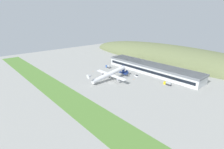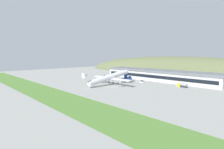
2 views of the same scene
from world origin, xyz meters
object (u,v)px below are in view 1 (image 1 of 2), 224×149
object	(u,v)px
fuel_truck	(108,67)
box_truck	(168,83)
service_car_2	(126,72)
terminal_building	(151,68)
service_car_0	(118,71)
traffic_cone_1	(93,71)
cargo_airplane	(110,74)
service_car_1	(137,76)
traffic_cone_0	(134,79)

from	to	relation	value
fuel_truck	box_truck	distance (m)	75.97
fuel_truck	service_car_2	bearing A→B (deg)	3.10
terminal_building	service_car_0	size ratio (longest dim) A/B	24.73
box_truck	traffic_cone_1	distance (m)	81.04
cargo_airplane	service_car_0	world-z (taller)	cargo_airplane
service_car_2	service_car_1	bearing A→B (deg)	0.15
terminal_building	service_car_0	bearing A→B (deg)	-140.37
cargo_airplane	box_truck	world-z (taller)	cargo_airplane
service_car_2	box_truck	bearing A→B (deg)	3.86
service_car_0	box_truck	bearing A→B (deg)	4.40
terminal_building	traffic_cone_0	xyz separation A→B (m)	(2.02, -29.69, -5.15)
terminal_building	service_car_1	bearing A→B (deg)	-95.00
service_car_0	traffic_cone_0	size ratio (longest dim) A/B	7.65
fuel_truck	traffic_cone_0	xyz separation A→B (m)	(46.54, -6.89, -1.21)
terminal_building	service_car_1	size ratio (longest dim) A/B	28.40
service_car_2	traffic_cone_1	xyz separation A→B (m)	(-28.25, -22.84, -0.38)
terminal_building	box_truck	bearing A→B (deg)	-29.95
traffic_cone_1	cargo_airplane	bearing A→B (deg)	-6.99
service_car_0	fuel_truck	bearing A→B (deg)	-179.17
cargo_airplane	service_car_1	bearing A→B (deg)	69.31
cargo_airplane	service_car_1	distance (m)	29.28
service_car_0	service_car_2	xyz separation A→B (m)	(10.08, 1.23, 0.08)
service_car_1	box_truck	bearing A→B (deg)	5.56
box_truck	traffic_cone_0	size ratio (longest dim) A/B	12.34
traffic_cone_0	cargo_airplane	bearing A→B (deg)	-127.18
fuel_truck	box_truck	xyz separation A→B (m)	(75.82, 4.75, -0.04)
service_car_1	fuel_truck	bearing A→B (deg)	-177.96
cargo_airplane	service_car_1	world-z (taller)	cargo_airplane
box_truck	cargo_airplane	bearing A→B (deg)	-145.14
traffic_cone_0	box_truck	bearing A→B (deg)	21.69
service_car_2	fuel_truck	xyz separation A→B (m)	(-27.37, -1.48, 0.83)
box_truck	traffic_cone_1	world-z (taller)	box_truck
service_car_0	traffic_cone_0	world-z (taller)	service_car_0
service_car_2	box_truck	distance (m)	48.57
traffic_cone_0	service_car_1	bearing A→B (deg)	114.78
service_car_2	fuel_truck	bearing A→B (deg)	-176.90
service_car_1	cargo_airplane	bearing A→B (deg)	-110.69
box_truck	traffic_cone_0	bearing A→B (deg)	-158.31
service_car_1	traffic_cone_0	xyz separation A→B (m)	(3.89, -8.42, -0.42)
service_car_0	service_car_1	world-z (taller)	service_car_1
service_car_1	service_car_2	bearing A→B (deg)	-179.85
cargo_airplane	traffic_cone_0	xyz separation A→B (m)	(14.07, 18.55, -5.54)
cargo_airplane	service_car_2	xyz separation A→B (m)	(-5.10, 26.93, -5.16)
service_car_1	box_truck	size ratio (longest dim) A/B	0.54
service_car_0	traffic_cone_1	xyz separation A→B (m)	(-18.17, -21.61, -0.30)
service_car_2	cargo_airplane	bearing A→B (deg)	-79.28
service_car_0	service_car_2	bearing A→B (deg)	6.97
cargo_airplane	traffic_cone_0	size ratio (longest dim) A/B	84.67
service_car_2	box_truck	size ratio (longest dim) A/B	0.65
service_car_1	traffic_cone_1	bearing A→B (deg)	-152.28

